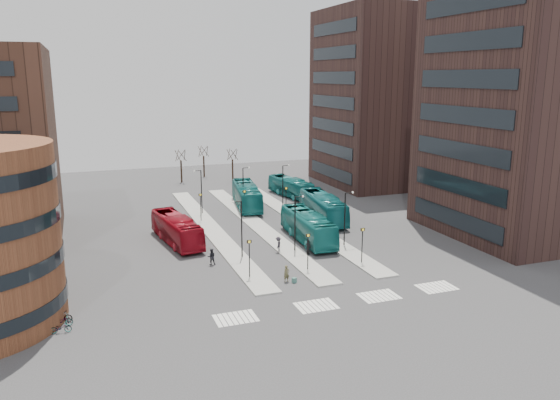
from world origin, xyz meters
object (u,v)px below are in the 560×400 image
object	(u,v)px
commuter_c	(278,244)
bicycle_near	(61,328)
commuter_b	(308,247)
suitcase	(294,280)
red_bus	(176,229)
teal_bus_b	(247,196)
commuter_a	(211,257)
bicycle_far	(61,321)
teal_bus_c	(323,207)
bicycle_mid	(61,317)
teal_bus_d	(291,187)
traveller	(287,274)
teal_bus_a	(308,226)

from	to	relation	value
commuter_c	bicycle_near	size ratio (longest dim) A/B	1.12
commuter_b	bicycle_near	world-z (taller)	commuter_b
suitcase	red_bus	world-z (taller)	red_bus
commuter_b	bicycle_near	size ratio (longest dim) A/B	1.06
teal_bus_b	commuter_a	xyz separation A→B (m)	(-10.52, -22.67, -0.89)
bicycle_far	teal_bus_b	bearing A→B (deg)	-39.02
teal_bus_c	bicycle_mid	xyz separation A→B (m)	(-32.12, -21.47, -1.25)
commuter_c	teal_bus_d	bearing A→B (deg)	-175.61
suitcase	commuter_b	world-z (taller)	commuter_b
teal_bus_c	bicycle_far	world-z (taller)	teal_bus_c
bicycle_far	bicycle_mid	bearing A→B (deg)	-1.93
teal_bus_c	commuter_a	distance (m)	21.92
suitcase	commuter_c	world-z (taller)	commuter_c
teal_bus_c	teal_bus_d	size ratio (longest dim) A/B	1.16
suitcase	teal_bus_d	world-z (taller)	teal_bus_d
traveller	bicycle_mid	world-z (taller)	traveller
bicycle_near	bicycle_far	xyz separation A→B (m)	(0.00, 1.12, 0.04)
suitcase	bicycle_near	size ratio (longest dim) A/B	0.32
commuter_b	bicycle_far	xyz separation A→B (m)	(-24.62, -9.52, -0.37)
commuter_a	bicycle_mid	world-z (taller)	commuter_a
teal_bus_b	commuter_b	world-z (taller)	teal_bus_b
bicycle_near	traveller	bearing A→B (deg)	-74.69
suitcase	bicycle_near	bearing A→B (deg)	167.19
teal_bus_d	traveller	bearing A→B (deg)	-120.28
red_bus	bicycle_mid	bearing A→B (deg)	-132.42
commuter_c	bicycle_mid	xyz separation A→B (m)	(-21.87, -10.65, -0.36)
bicycle_far	bicycle_near	bearing A→B (deg)	178.07
bicycle_far	teal_bus_a	bearing A→B (deg)	-63.65
teal_bus_a	commuter_a	size ratio (longest dim) A/B	7.06
suitcase	teal_bus_c	world-z (taller)	teal_bus_c
red_bus	traveller	size ratio (longest dim) A/B	7.22
commuter_a	teal_bus_b	bearing A→B (deg)	-107.29
red_bus	teal_bus_d	world-z (taller)	red_bus
suitcase	teal_bus_b	distance (m)	30.52
traveller	bicycle_far	distance (m)	19.80
teal_bus_a	teal_bus_d	world-z (taller)	teal_bus_a
teal_bus_d	commuter_b	size ratio (longest dim) A/B	6.68
traveller	commuter_b	bearing A→B (deg)	45.17
red_bus	commuter_b	world-z (taller)	red_bus
commuter_b	teal_bus_d	bearing A→B (deg)	-34.44
suitcase	teal_bus_c	distance (m)	23.24
commuter_a	bicycle_far	distance (m)	17.17
teal_bus_c	commuter_c	bearing A→B (deg)	-127.32
commuter_c	bicycle_near	xyz separation A→B (m)	(-21.87, -12.53, -0.45)
traveller	teal_bus_b	bearing A→B (deg)	72.51
teal_bus_c	bicycle_far	bearing A→B (deg)	-139.18
teal_bus_a	bicycle_near	bearing A→B (deg)	-147.33
suitcase	red_bus	size ratio (longest dim) A/B	0.04
bicycle_mid	commuter_c	bearing A→B (deg)	-50.08
bicycle_mid	bicycle_far	world-z (taller)	bicycle_mid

